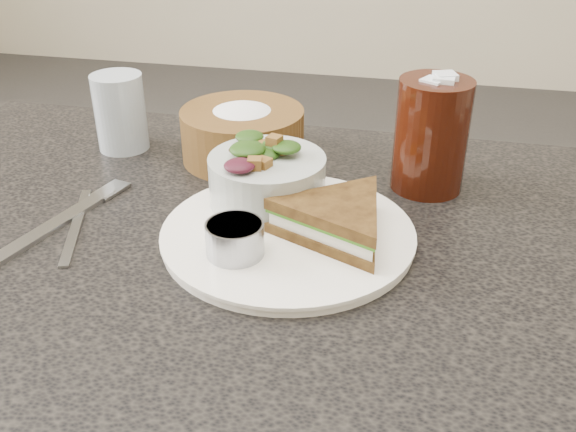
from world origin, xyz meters
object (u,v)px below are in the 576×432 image
(bread_basket, at_px, (242,126))
(cola_glass, at_px, (432,131))
(sandwich, at_px, (338,220))
(dressing_ramekin, at_px, (235,239))
(salad_bowl, at_px, (267,171))
(water_glass, at_px, (120,112))
(dinner_plate, at_px, (288,235))

(bread_basket, relative_size, cola_glass, 1.11)
(sandwich, xyz_separation_m, dressing_ramekin, (-0.10, -0.06, -0.00))
(sandwich, relative_size, cola_glass, 1.04)
(sandwich, distance_m, salad_bowl, 0.11)
(sandwich, xyz_separation_m, water_glass, (-0.34, 0.20, 0.02))
(dinner_plate, bearing_deg, cola_glass, 48.79)
(cola_glass, relative_size, water_glass, 1.41)
(dinner_plate, relative_size, bread_basket, 1.64)
(dinner_plate, relative_size, water_glass, 2.55)
(salad_bowl, xyz_separation_m, cola_glass, (0.18, 0.10, 0.02))
(sandwich, height_order, dressing_ramekin, sandwich)
(dressing_ramekin, bearing_deg, sandwich, 30.00)
(dinner_plate, xyz_separation_m, sandwich, (0.05, -0.00, 0.03))
(dinner_plate, xyz_separation_m, dressing_ramekin, (-0.04, -0.06, 0.02))
(dinner_plate, xyz_separation_m, salad_bowl, (-0.04, 0.06, 0.05))
(dinner_plate, distance_m, bread_basket, 0.23)
(cola_glass, height_order, water_glass, cola_glass)
(dinner_plate, xyz_separation_m, cola_glass, (0.14, 0.16, 0.07))
(salad_bowl, distance_m, cola_glass, 0.21)
(dinner_plate, bearing_deg, dressing_ramekin, -126.09)
(salad_bowl, distance_m, bread_basket, 0.16)
(dinner_plate, bearing_deg, water_glass, 145.58)
(dressing_ramekin, relative_size, cola_glass, 0.40)
(bread_basket, bearing_deg, cola_glass, -7.82)
(salad_bowl, bearing_deg, bread_basket, 116.69)
(bread_basket, bearing_deg, sandwich, -51.00)
(dinner_plate, distance_m, salad_bowl, 0.08)
(sandwich, bearing_deg, water_glass, 173.88)
(dressing_ramekin, distance_m, water_glass, 0.35)
(dinner_plate, xyz_separation_m, water_glass, (-0.29, 0.20, 0.05))
(bread_basket, xyz_separation_m, cola_glass, (0.25, -0.03, 0.03))
(dinner_plate, distance_m, sandwich, 0.06)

